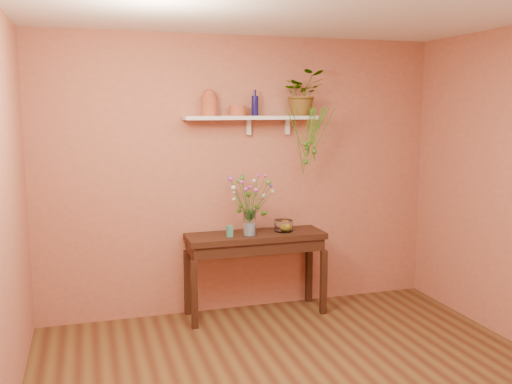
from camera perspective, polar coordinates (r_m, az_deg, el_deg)
room at (r=3.69m, az=7.04°, el=-1.90°), size 4.04×4.04×2.70m
sideboard at (r=5.47m, az=-0.05°, el=-5.41°), size 1.34×0.43×0.81m
wall_shelf at (r=5.41m, az=-0.39°, el=7.50°), size 1.30×0.24×0.19m
terracotta_jug at (r=5.31m, az=-4.77°, el=8.98°), size 0.15×0.15×0.25m
terracotta_pot at (r=5.36m, az=-1.89°, el=8.25°), size 0.18×0.18×0.10m
blue_bottle at (r=5.42m, az=-0.11°, el=8.79°), size 0.07×0.07×0.24m
spider_plant at (r=5.55m, az=4.73°, el=9.98°), size 0.39×0.34×0.44m
plant_fronds at (r=5.42m, az=5.47°, el=5.06°), size 0.53×0.21×0.65m
glass_vase at (r=5.34m, az=-0.66°, el=-3.30°), size 0.12×0.12×0.25m
bouquet at (r=5.28m, az=-0.63°, el=-0.13°), size 0.43×0.40×0.46m
glass_bowl at (r=5.53m, az=2.82°, el=-3.47°), size 0.18×0.18×0.11m
lemon at (r=5.54m, az=2.98°, el=-3.52°), size 0.08×0.08×0.08m
carton at (r=5.29m, az=-2.69°, el=-3.98°), size 0.06×0.05×0.11m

